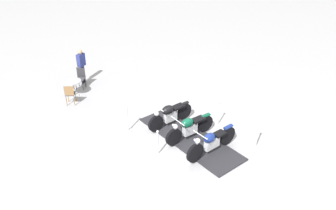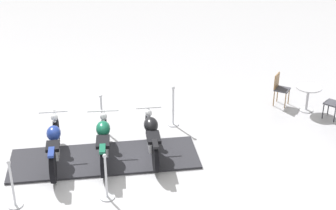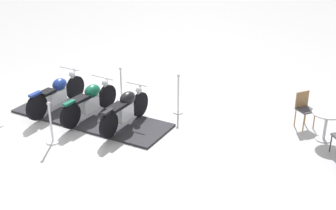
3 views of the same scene
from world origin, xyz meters
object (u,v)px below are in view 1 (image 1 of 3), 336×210
(stanchion_left_rear, at_px, (257,139))
(stanchion_right_front, at_px, (128,122))
(motorcycle_navy, at_px, (211,142))
(stanchion_right_mid, at_px, (158,146))
(cafe_chair_across_table, at_px, (80,77))
(bystander_person, at_px, (81,63))
(motorcycle_black, at_px, (170,114))
(stanchion_left_mid, at_px, (218,117))
(cafe_chair_near_table, at_px, (70,93))
(cafe_table, at_px, (73,85))
(motorcycle_forest, at_px, (189,127))

(stanchion_left_rear, relative_size, stanchion_right_front, 0.97)
(motorcycle_navy, bearing_deg, stanchion_right_front, -64.31)
(motorcycle_navy, xyz_separation_m, stanchion_right_mid, (0.84, 1.67, -0.18))
(stanchion_left_rear, xyz_separation_m, cafe_chair_across_table, (7.61, 4.24, 0.16))
(motorcycle_navy, distance_m, bystander_person, 7.96)
(stanchion_left_rear, distance_m, stanchion_right_front, 4.88)
(stanchion_left_rear, height_order, stanchion_right_mid, stanchion_left_rear)
(motorcycle_black, bearing_deg, stanchion_left_mid, 143.96)
(cafe_chair_across_table, bearing_deg, cafe_chair_near_table, 6.25)
(motorcycle_black, relative_size, cafe_chair_across_table, 2.19)
(motorcycle_black, xyz_separation_m, cafe_table, (4.26, 2.65, -0.01))
(stanchion_right_front, relative_size, cafe_chair_across_table, 1.19)
(motorcycle_black, xyz_separation_m, cafe_chair_near_table, (3.52, 3.01, -0.00))
(cafe_table, bearing_deg, motorcycle_navy, -154.65)
(motorcycle_forest, relative_size, stanchion_left_rear, 1.96)
(stanchion_left_mid, bearing_deg, cafe_chair_near_table, 47.52)
(motorcycle_navy, xyz_separation_m, bystander_person, (7.59, 2.34, 0.50))
(cafe_chair_across_table, xyz_separation_m, bystander_person, (0.43, -0.23, 0.48))
(stanchion_left_rear, height_order, bystander_person, bystander_person)
(stanchion_right_front, bearing_deg, cafe_chair_near_table, 24.74)
(motorcycle_navy, distance_m, cafe_table, 7.21)
(motorcycle_black, relative_size, motorcycle_navy, 0.92)
(motorcycle_black, relative_size, motorcycle_forest, 0.97)
(motorcycle_navy, bearing_deg, cafe_chair_across_table, -81.41)
(cafe_chair_near_table, bearing_deg, motorcycle_navy, -123.27)
(motorcycle_black, height_order, motorcycle_navy, motorcycle_navy)
(cafe_chair_near_table, bearing_deg, motorcycle_black, -113.60)
(motorcycle_navy, relative_size, bystander_person, 1.34)
(motorcycle_black, height_order, stanchion_left_mid, stanchion_left_mid)
(stanchion_right_front, distance_m, stanchion_left_mid, 3.59)
(stanchion_right_front, relative_size, stanchion_right_mid, 1.11)
(stanchion_left_rear, bearing_deg, stanchion_right_mid, 68.86)
(motorcycle_black, height_order, stanchion_right_mid, motorcycle_black)
(stanchion_right_mid, bearing_deg, bystander_person, 5.70)
(cafe_table, distance_m, bystander_person, 1.39)
(cafe_chair_near_table, height_order, cafe_chair_across_table, cafe_chair_across_table)
(stanchion_right_front, height_order, stanchion_left_mid, stanchion_right_front)
(cafe_table, relative_size, cafe_chair_across_table, 0.77)
(stanchion_right_mid, relative_size, cafe_chair_near_table, 1.09)
(stanchion_left_mid, xyz_separation_m, cafe_table, (5.09, 4.39, 0.20))
(stanchion_right_front, bearing_deg, motorcycle_forest, -131.09)
(motorcycle_forest, xyz_separation_m, motorcycle_navy, (-1.13, -0.21, -0.01))
(motorcycle_forest, xyz_separation_m, cafe_chair_near_table, (4.65, 3.23, 0.02))
(stanchion_right_front, relative_size, stanchion_left_mid, 1.06)
(stanchion_left_mid, bearing_deg, stanchion_right_mid, 101.03)
(motorcycle_forest, height_order, stanchion_left_mid, stanchion_left_mid)
(stanchion_left_mid, bearing_deg, cafe_table, 40.80)
(stanchion_right_front, bearing_deg, cafe_table, 15.46)
(stanchion_left_mid, relative_size, cafe_chair_across_table, 1.13)
(cafe_table, xyz_separation_m, cafe_chair_across_table, (0.65, -0.51, -0.01))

